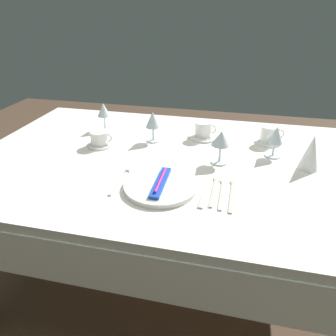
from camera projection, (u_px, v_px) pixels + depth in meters
name	position (u px, v px, depth m)	size (l,w,h in m)	color
ground_plane	(177.00, 280.00, 1.69)	(6.00, 6.00, 0.00)	#4C3828
dining_table	(179.00, 176.00, 1.38)	(1.80, 1.11, 0.74)	silver
dinner_plate	(161.00, 186.00, 1.13)	(0.27, 0.27, 0.02)	white
toothbrush_package	(161.00, 182.00, 1.12)	(0.04, 0.21, 0.02)	blue
fork_outer	(122.00, 179.00, 1.18)	(0.02, 0.21, 0.00)	beige
dinner_knife	(205.00, 191.00, 1.11)	(0.03, 0.23, 0.00)	beige
spoon_soup	(215.00, 187.00, 1.13)	(0.03, 0.21, 0.01)	beige
spoon_dessert	(223.00, 190.00, 1.12)	(0.03, 0.21, 0.01)	beige
spoon_tea	(233.00, 191.00, 1.11)	(0.03, 0.22, 0.01)	beige
saucer_left	(268.00, 142.00, 1.49)	(0.12, 0.12, 0.01)	white
coffee_cup_left	(270.00, 134.00, 1.47)	(0.11, 0.08, 0.07)	white
saucer_right	(100.00, 144.00, 1.46)	(0.12, 0.12, 0.01)	white
coffee_cup_right	(100.00, 138.00, 1.44)	(0.11, 0.08, 0.06)	white
saucer_far	(203.00, 137.00, 1.54)	(0.14, 0.14, 0.01)	white
coffee_cup_far	(203.00, 129.00, 1.52)	(0.10, 0.08, 0.07)	white
wine_glass_centre	(104.00, 111.00, 1.60)	(0.07, 0.07, 0.14)	silver
wine_glass_left	(276.00, 137.00, 1.32)	(0.07, 0.07, 0.14)	silver
wine_glass_right	(221.00, 140.00, 1.26)	(0.08, 0.08, 0.14)	silver
wine_glass_far	(153.00, 121.00, 1.46)	(0.07, 0.07, 0.15)	silver
napkin_folded	(311.00, 153.00, 1.23)	(0.08, 0.08, 0.15)	white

